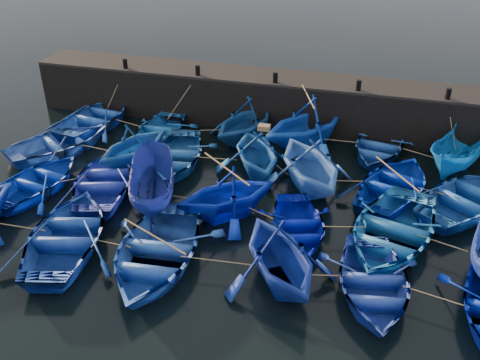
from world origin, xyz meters
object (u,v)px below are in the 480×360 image
(boat_8, at_px, (175,155))
(wooden_crate, at_px, (264,128))
(boat_13, at_px, (37,181))
(boat_0, at_px, (97,117))

(boat_8, height_order, wooden_crate, wooden_crate)
(boat_8, bearing_deg, boat_13, -152.16)
(boat_13, xyz_separation_m, wooden_crate, (8.69, 3.87, 1.79))
(boat_13, relative_size, wooden_crate, 9.29)
(boat_0, xyz_separation_m, wooden_crate, (9.49, -2.61, 1.73))
(boat_13, bearing_deg, boat_0, -71.95)
(boat_8, distance_m, boat_13, 5.92)
(boat_8, xyz_separation_m, boat_13, (-4.66, -3.65, -0.04))
(boat_0, relative_size, boat_8, 1.05)
(boat_0, relative_size, wooden_crate, 10.62)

